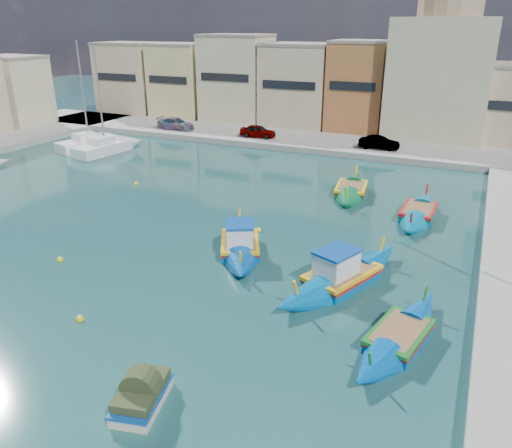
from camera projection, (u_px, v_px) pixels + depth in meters
The scene contains 14 objects.
ground at pixel (137, 277), 25.59m from camera, with size 160.00×160.00×0.00m, color #13363A.
north_quay at pixel (324, 143), 52.41m from camera, with size 80.00×8.00×0.60m, color gray.
north_townhouses at pixel (406, 93), 54.27m from camera, with size 83.20×7.87×10.19m.
church_block at pixel (443, 60), 52.23m from camera, with size 10.00×10.00×19.10m.
parked_cars at pixel (250, 131), 53.85m from camera, with size 27.60×1.88×1.32m.
luzzu_turquoise_cabin at pixel (341, 278), 24.74m from camera, with size 5.49×9.78×3.11m.
luzzu_blue_cabin at pixel (240, 246), 28.27m from camera, with size 5.60×8.38×2.96m.
luzzu_cyan_mid at pixel (418, 214), 33.26m from camera, with size 2.23×8.53×2.51m.
luzzu_green at pixel (351, 191), 37.73m from camera, with size 3.18×8.43×2.59m.
luzzu_blue_south at pixel (399, 338), 20.24m from camera, with size 3.47×8.17×2.30m.
tender_near at pixel (142, 396), 16.90m from camera, with size 1.94×2.81×1.26m.
yacht_north at pixel (116, 146), 50.73m from camera, with size 3.50×8.60×11.16m.
yacht_midnorth at pixel (101, 142), 52.09m from camera, with size 4.74×8.34×11.34m.
mooring_buoys at pixel (244, 250), 28.45m from camera, with size 26.66×22.45×0.36m.
Camera 1 is at (15.04, -18.05, 12.16)m, focal length 35.00 mm.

